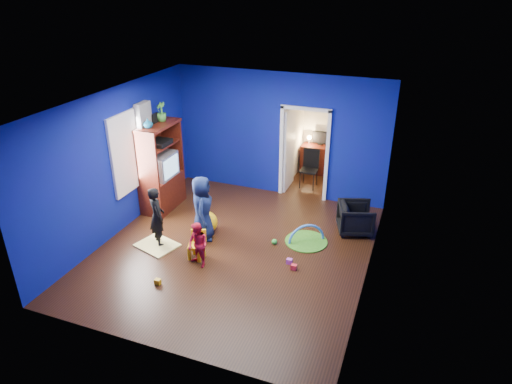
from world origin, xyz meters
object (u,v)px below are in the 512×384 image
at_px(child_black, 157,217).
at_px(tv_armoire, 161,167).
at_px(folding_chair, 309,170).
at_px(kid_chair, 196,247).
at_px(armchair, 356,218).
at_px(play_mat, 306,241).
at_px(toddler_red, 198,245).
at_px(hopper_ball, 207,222).
at_px(child_navy, 202,209).
at_px(crt_tv, 162,165).
at_px(study_desk, 318,159).
at_px(vase, 148,123).

relative_size(child_black, tv_armoire, 0.62).
bearing_deg(folding_chair, kid_chair, -106.83).
bearing_deg(armchair, play_mat, 113.88).
bearing_deg(toddler_red, hopper_ball, 133.38).
height_order(child_navy, hopper_ball, child_navy).
xyz_separation_m(toddler_red, hopper_ball, (-0.39, 1.14, -0.21)).
height_order(child_navy, tv_armoire, tv_armoire).
relative_size(crt_tv, hopper_ball, 1.56).
distance_m(child_black, study_desk, 5.02).
relative_size(child_black, play_mat, 1.44).
bearing_deg(armchair, hopper_ball, 92.73).
bearing_deg(kid_chair, folding_chair, 54.36).
bearing_deg(folding_chair, hopper_ball, -115.95).
bearing_deg(child_black, folding_chair, -78.27).
bearing_deg(study_desk, folding_chair, -90.00).
bearing_deg(vase, crt_tv, 82.41).
distance_m(play_mat, study_desk, 3.56).
bearing_deg(kid_chair, vase, 123.02).
bearing_deg(tv_armoire, play_mat, -5.52).
distance_m(child_navy, folding_chair, 3.40).
bearing_deg(kid_chair, toddler_red, -71.94).
bearing_deg(tv_armoire, child_navy, -32.03).
height_order(vase, play_mat, vase).
bearing_deg(crt_tv, study_desk, 48.76).
bearing_deg(vase, child_black, -56.36).
relative_size(crt_tv, play_mat, 0.83).
bearing_deg(crt_tv, play_mat, -5.59).
height_order(child_black, child_navy, child_navy).
relative_size(toddler_red, play_mat, 1.03).
height_order(play_mat, study_desk, study_desk).
bearing_deg(kid_chair, armchair, 18.89).
bearing_deg(hopper_ball, play_mat, 9.39).
bearing_deg(child_navy, child_black, 102.15).
height_order(tv_armoire, crt_tv, tv_armoire).
relative_size(tv_armoire, play_mat, 2.33).
relative_size(child_black, kid_chair, 2.42).
distance_m(tv_armoire, study_desk, 4.27).
height_order(crt_tv, hopper_ball, crt_tv).
distance_m(armchair, play_mat, 1.15).
bearing_deg(crt_tv, armchair, 5.53).
height_order(armchair, crt_tv, crt_tv).
relative_size(vase, play_mat, 0.24).
distance_m(child_black, hopper_ball, 1.07).
distance_m(child_navy, toddler_red, 0.98).
height_order(toddler_red, folding_chair, folding_chair).
bearing_deg(crt_tv, kid_chair, -44.74).
height_order(vase, study_desk, vase).
distance_m(child_black, play_mat, 2.96).
distance_m(hopper_ball, folding_chair, 3.19).
xyz_separation_m(child_black, study_desk, (2.07, 4.57, -0.23)).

